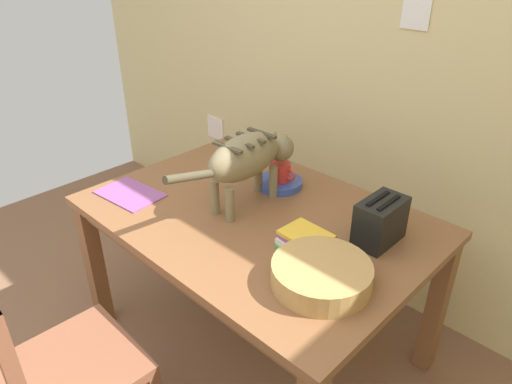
{
  "coord_description": "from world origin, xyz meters",
  "views": [
    {
      "loc": [
        1.1,
        0.01,
        1.74
      ],
      "look_at": [
        -0.05,
        1.2,
        0.83
      ],
      "focal_mm": 32.91,
      "sensor_mm": 36.0,
      "label": 1
    }
  ],
  "objects_px": {
    "coffee_mug": "(280,172)",
    "book_stack": "(305,241)",
    "magazine": "(130,194)",
    "saucer_bowl": "(280,183)",
    "toaster": "(380,221)",
    "cat": "(249,157)",
    "dining_table": "(256,230)",
    "wicker_basket": "(321,274)",
    "wooden_chair_near": "(59,372)"
  },
  "relations": [
    {
      "from": "wicker_basket",
      "to": "book_stack",
      "type": "bearing_deg",
      "value": 143.92
    },
    {
      "from": "dining_table",
      "to": "magazine",
      "type": "relative_size",
      "value": 4.85
    },
    {
      "from": "cat",
      "to": "book_stack",
      "type": "xyz_separation_m",
      "value": [
        0.39,
        -0.1,
        -0.18
      ]
    },
    {
      "from": "coffee_mug",
      "to": "wicker_basket",
      "type": "bearing_deg",
      "value": -37.37
    },
    {
      "from": "cat",
      "to": "wooden_chair_near",
      "type": "distance_m",
      "value": 1.03
    },
    {
      "from": "saucer_bowl",
      "to": "wooden_chair_near",
      "type": "xyz_separation_m",
      "value": [
        0.02,
        -1.11,
        -0.28
      ]
    },
    {
      "from": "wicker_basket",
      "to": "wooden_chair_near",
      "type": "height_order",
      "value": "wooden_chair_near"
    },
    {
      "from": "wicker_basket",
      "to": "toaster",
      "type": "xyz_separation_m",
      "value": [
        0.0,
        0.35,
        0.04
      ]
    },
    {
      "from": "magazine",
      "to": "wicker_basket",
      "type": "relative_size",
      "value": 0.87
    },
    {
      "from": "cat",
      "to": "coffee_mug",
      "type": "relative_size",
      "value": 5.0
    },
    {
      "from": "saucer_bowl",
      "to": "wooden_chair_near",
      "type": "height_order",
      "value": "wooden_chair_near"
    },
    {
      "from": "dining_table",
      "to": "cat",
      "type": "bearing_deg",
      "value": 152.45
    },
    {
      "from": "toaster",
      "to": "magazine",
      "type": "bearing_deg",
      "value": -155.24
    },
    {
      "from": "coffee_mug",
      "to": "wooden_chair_near",
      "type": "relative_size",
      "value": 0.14
    },
    {
      "from": "book_stack",
      "to": "dining_table",
      "type": "bearing_deg",
      "value": 169.44
    },
    {
      "from": "wicker_basket",
      "to": "wooden_chair_near",
      "type": "relative_size",
      "value": 0.35
    },
    {
      "from": "wicker_basket",
      "to": "magazine",
      "type": "bearing_deg",
      "value": -174.11
    },
    {
      "from": "cat",
      "to": "wooden_chair_near",
      "type": "bearing_deg",
      "value": -90.7
    },
    {
      "from": "cat",
      "to": "coffee_mug",
      "type": "height_order",
      "value": "cat"
    },
    {
      "from": "saucer_bowl",
      "to": "magazine",
      "type": "distance_m",
      "value": 0.67
    },
    {
      "from": "dining_table",
      "to": "wicker_basket",
      "type": "distance_m",
      "value": 0.51
    },
    {
      "from": "coffee_mug",
      "to": "book_stack",
      "type": "xyz_separation_m",
      "value": [
        0.39,
        -0.3,
        -0.04
      ]
    },
    {
      "from": "magazine",
      "to": "wicker_basket",
      "type": "height_order",
      "value": "wicker_basket"
    },
    {
      "from": "cat",
      "to": "saucer_bowl",
      "type": "distance_m",
      "value": 0.28
    },
    {
      "from": "magazine",
      "to": "dining_table",
      "type": "bearing_deg",
      "value": 22.58
    },
    {
      "from": "magazine",
      "to": "wicker_basket",
      "type": "xyz_separation_m",
      "value": [
        0.97,
        0.1,
        0.04
      ]
    },
    {
      "from": "dining_table",
      "to": "saucer_bowl",
      "type": "relative_size",
      "value": 6.79
    },
    {
      "from": "coffee_mug",
      "to": "wooden_chair_near",
      "type": "height_order",
      "value": "wooden_chair_near"
    },
    {
      "from": "coffee_mug",
      "to": "wicker_basket",
      "type": "distance_m",
      "value": 0.69
    },
    {
      "from": "cat",
      "to": "book_stack",
      "type": "distance_m",
      "value": 0.44
    },
    {
      "from": "dining_table",
      "to": "book_stack",
      "type": "xyz_separation_m",
      "value": [
        0.3,
        -0.06,
        0.12
      ]
    },
    {
      "from": "magazine",
      "to": "saucer_bowl",
      "type": "bearing_deg",
      "value": 45.33
    },
    {
      "from": "cat",
      "to": "toaster",
      "type": "relative_size",
      "value": 3.42
    },
    {
      "from": "coffee_mug",
      "to": "cat",
      "type": "bearing_deg",
      "value": -89.24
    },
    {
      "from": "cat",
      "to": "toaster",
      "type": "distance_m",
      "value": 0.58
    },
    {
      "from": "wooden_chair_near",
      "to": "wicker_basket",
      "type": "bearing_deg",
      "value": 54.76
    },
    {
      "from": "book_stack",
      "to": "magazine",
      "type": "bearing_deg",
      "value": -165.13
    },
    {
      "from": "cat",
      "to": "wicker_basket",
      "type": "height_order",
      "value": "cat"
    },
    {
      "from": "cat",
      "to": "wooden_chair_near",
      "type": "relative_size",
      "value": 0.72
    },
    {
      "from": "toaster",
      "to": "saucer_bowl",
      "type": "bearing_deg",
      "value": 172.83
    },
    {
      "from": "saucer_bowl",
      "to": "magazine",
      "type": "bearing_deg",
      "value": -129.16
    },
    {
      "from": "dining_table",
      "to": "saucer_bowl",
      "type": "xyz_separation_m",
      "value": [
        -0.09,
        0.25,
        0.1
      ]
    },
    {
      "from": "magazine",
      "to": "wooden_chair_near",
      "type": "xyz_separation_m",
      "value": [
        0.44,
        -0.59,
        -0.27
      ]
    },
    {
      "from": "dining_table",
      "to": "toaster",
      "type": "xyz_separation_m",
      "value": [
        0.46,
        0.18,
        0.17
      ]
    },
    {
      "from": "dining_table",
      "to": "cat",
      "type": "height_order",
      "value": "cat"
    },
    {
      "from": "dining_table",
      "to": "book_stack",
      "type": "distance_m",
      "value": 0.33
    },
    {
      "from": "cat",
      "to": "wicker_basket",
      "type": "bearing_deg",
      "value": -23.2
    },
    {
      "from": "saucer_bowl",
      "to": "toaster",
      "type": "distance_m",
      "value": 0.56
    },
    {
      "from": "toaster",
      "to": "wooden_chair_near",
      "type": "relative_size",
      "value": 0.21
    },
    {
      "from": "coffee_mug",
      "to": "book_stack",
      "type": "distance_m",
      "value": 0.49
    }
  ]
}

